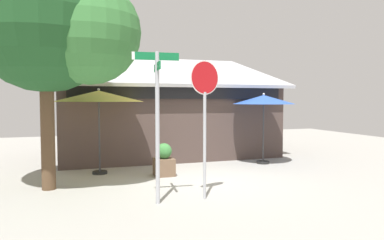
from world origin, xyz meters
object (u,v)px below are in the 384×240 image
Objects in this scene: shade_tree at (56,22)px; patio_umbrella_mustard_left at (99,97)px; street_sign_post at (157,111)px; patio_umbrella_royal_blue_center at (264,100)px; sidewalk_planter at (164,161)px; stop_sign at (205,104)px.

patio_umbrella_mustard_left is at bearing 56.61° from shade_tree.
shade_tree reaches higher than street_sign_post.
patio_umbrella_mustard_left is 1.07× the size of patio_umbrella_royal_blue_center.
shade_tree is (-6.61, -1.62, 1.88)m from patio_umbrella_royal_blue_center.
shade_tree reaches higher than sidewalk_planter.
stop_sign is at bearing -134.79° from patio_umbrella_royal_blue_center.
sidewalk_planter is at bearing 73.44° from street_sign_post.
stop_sign is 3.17m from sidewalk_planter.
shade_tree is (-3.13, 1.88, 1.95)m from stop_sign.
patio_umbrella_royal_blue_center is at bearing -0.05° from patio_umbrella_mustard_left.
stop_sign is 4.94m from patio_umbrella_royal_blue_center.
stop_sign is at bearing 2.42° from street_sign_post.
patio_umbrella_royal_blue_center is (5.54, -0.01, -0.11)m from patio_umbrella_mustard_left.
street_sign_post is 1.22× the size of patio_umbrella_mustard_left.
shade_tree is at bearing 148.96° from stop_sign.
shade_tree is (-2.04, 1.93, 2.11)m from street_sign_post.
sidewalk_planter is (-0.28, 2.66, -1.71)m from stop_sign.
stop_sign reaches higher than patio_umbrella_royal_blue_center.
street_sign_post is 3.51m from shade_tree.
street_sign_post is 0.54× the size of shade_tree.
stop_sign is at bearing -83.97° from sidewalk_planter.
shade_tree is at bearing -164.73° from sidewalk_planter.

